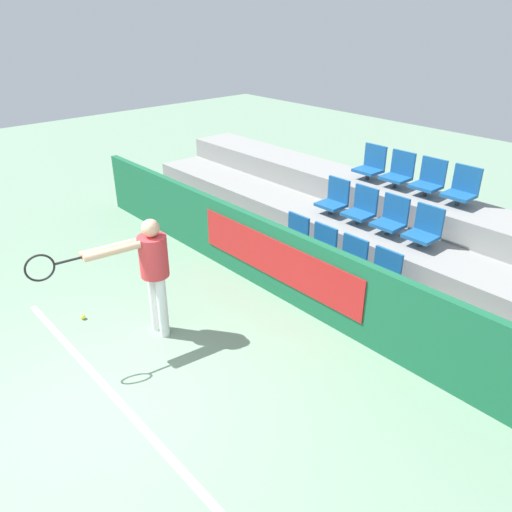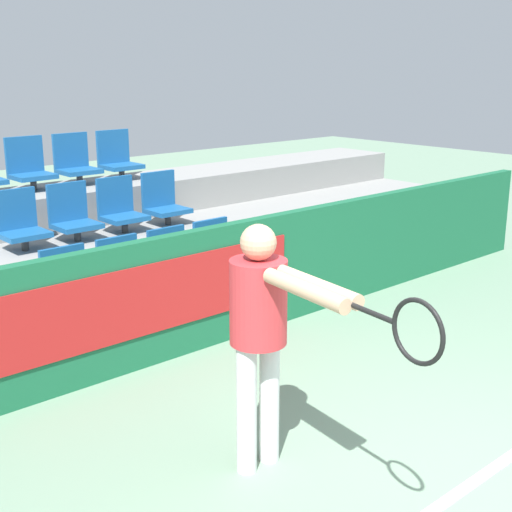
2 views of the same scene
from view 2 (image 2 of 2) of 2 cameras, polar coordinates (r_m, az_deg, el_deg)
ground_plane at (r=4.75m, az=19.61°, el=-18.13°), size 30.00×30.00×0.00m
court_baseline at (r=4.85m, az=16.79°, el=-17.05°), size 5.17×0.08×0.01m
barrier_wall at (r=6.39m, az=-5.33°, el=-2.88°), size 10.78×0.14×1.11m
bleacher_tier_front at (r=6.94m, az=-7.89°, el=-4.62°), size 10.38×0.93×0.39m
bleacher_tier_middle at (r=7.63m, az=-11.87°, el=-1.40°), size 10.38×0.93×0.78m
bleacher_tier_back at (r=8.37m, az=-15.16°, el=1.28°), size 10.38×0.93×1.18m
stadium_chair_0 at (r=6.50m, az=-14.72°, el=-2.23°), size 0.43×0.38×0.58m
stadium_chair_1 at (r=6.76m, az=-10.55°, el=-1.31°), size 0.43×0.38×0.58m
stadium_chair_2 at (r=7.05m, az=-6.71°, el=-0.45°), size 0.43×0.38×0.58m
stadium_chair_3 at (r=7.37m, az=-3.19°, el=0.34°), size 0.43×0.38×0.58m
stadium_chair_4 at (r=7.22m, az=-18.35°, el=2.46°), size 0.43×0.38×0.58m
stadium_chair_5 at (r=7.45m, az=-14.46°, el=3.14°), size 0.43×0.38×0.58m
stadium_chair_6 at (r=7.71m, az=-10.81°, el=3.77°), size 0.43×0.38×0.58m
stadium_chair_7 at (r=8.01m, az=-7.41°, el=4.34°), size 0.43×0.38×0.58m
stadium_chair_9 at (r=8.21m, az=-17.69°, el=6.79°), size 0.43×0.38×0.58m
stadium_chair_10 at (r=8.45m, az=-14.25°, el=7.27°), size 0.43×0.38×0.58m
stadium_chair_11 at (r=8.72m, az=-11.00°, el=7.70°), size 0.43×0.38×0.58m
tennis_player at (r=4.35m, az=0.74°, el=-5.29°), size 0.38×1.63×1.61m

